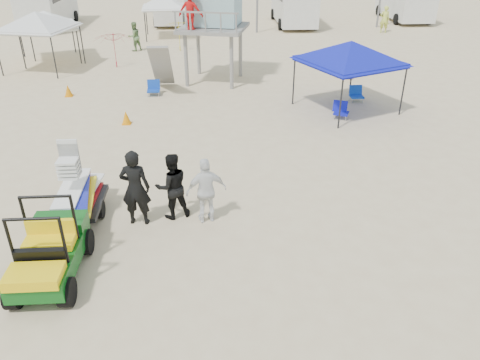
{
  "coord_description": "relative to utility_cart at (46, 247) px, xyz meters",
  "views": [
    {
      "loc": [
        -0.03,
        -6.56,
        6.49
      ],
      "look_at": [
        0.5,
        3.0,
        1.3
      ],
      "focal_mm": 35.0,
      "sensor_mm": 36.0,
      "label": 1
    }
  ],
  "objects": [
    {
      "name": "ground",
      "position": [
        3.52,
        -1.29,
        -0.8
      ],
      "size": [
        140.0,
        140.0,
        0.0
      ],
      "primitive_type": "plane",
      "color": "beige",
      "rests_on": "ground"
    },
    {
      "name": "utility_cart",
      "position": [
        0.0,
        0.0,
        0.0
      ],
      "size": [
        1.2,
        2.27,
        1.72
      ],
      "color": "#0C4E14",
      "rests_on": "ground"
    },
    {
      "name": "surf_trailer",
      "position": [
        0.0,
        2.33,
        -0.05
      ],
      "size": [
        1.18,
        2.16,
        1.84
      ],
      "color": "black",
      "rests_on": "ground"
    },
    {
      "name": "man_left",
      "position": [
        1.52,
        2.03,
        0.18
      ],
      "size": [
        0.75,
        0.52,
        1.96
      ],
      "primitive_type": "imported",
      "rotation": [
        0.0,
        0.0,
        3.06
      ],
      "color": "black",
      "rests_on": "ground"
    },
    {
      "name": "man_mid",
      "position": [
        2.37,
        2.28,
        0.06
      ],
      "size": [
        1.01,
        0.89,
        1.73
      ],
      "primitive_type": "imported",
      "rotation": [
        0.0,
        0.0,
        3.47
      ],
      "color": "black",
      "rests_on": "ground"
    },
    {
      "name": "man_right",
      "position": [
        3.22,
        2.03,
        0.05
      ],
      "size": [
        1.07,
        0.63,
        1.7
      ],
      "primitive_type": "imported",
      "rotation": [
        0.0,
        0.0,
        3.37
      ],
      "color": "white",
      "rests_on": "ground"
    },
    {
      "name": "lifeguard_tower",
      "position": [
        3.41,
        14.26,
        2.61
      ],
      "size": [
        3.47,
        3.47,
        4.57
      ],
      "color": "gray",
      "rests_on": "ground"
    },
    {
      "name": "canopy_blue",
      "position": [
        8.7,
        9.9,
        1.77
      ],
      "size": [
        4.21,
        4.21,
        3.12
      ],
      "color": "black",
      "rests_on": "ground"
    },
    {
      "name": "canopy_white_a",
      "position": [
        -5.23,
        16.7,
        1.91
      ],
      "size": [
        3.68,
        3.68,
        3.26
      ],
      "color": "black",
      "rests_on": "ground"
    },
    {
      "name": "canopy_white_b",
      "position": [
        -5.47,
        18.64,
        1.66
      ],
      "size": [
        3.77,
        3.77,
        3.01
      ],
      "color": "black",
      "rests_on": "ground"
    },
    {
      "name": "umbrella_a",
      "position": [
        -1.65,
        16.86,
        0.09
      ],
      "size": [
        2.55,
        2.58,
        1.79
      ],
      "primitive_type": "imported",
      "rotation": [
        0.0,
        0.0,
        -0.38
      ],
      "color": "#B41325",
      "rests_on": "ground"
    },
    {
      "name": "umbrella_b",
      "position": [
        1.49,
        20.43,
        0.05
      ],
      "size": [
        2.09,
        2.12,
        1.71
      ],
      "primitive_type": "imported",
      "rotation": [
        0.0,
        0.0,
        0.12
      ],
      "color": "yellow",
      "rests_on": "ground"
    },
    {
      "name": "cone_near",
      "position": [
        0.16,
        8.76,
        -0.55
      ],
      "size": [
        0.34,
        0.34,
        0.5
      ],
      "primitive_type": "cone",
      "color": "orange",
      "rests_on": "ground"
    },
    {
      "name": "cone_far",
      "position": [
        -2.87,
        12.19,
        -0.55
      ],
      "size": [
        0.34,
        0.34,
        0.5
      ],
      "primitive_type": "cone",
      "color": "orange",
      "rests_on": "ground"
    },
    {
      "name": "beach_chair_a",
      "position": [
        0.81,
        12.2,
        -0.49
      ],
      "size": [
        0.56,
        0.6,
        0.64
      ],
      "color": "#0F3BAB",
      "rests_on": "ground"
    },
    {
      "name": "beach_chair_b",
      "position": [
        9.44,
        10.91,
        -0.49
      ],
      "size": [
        0.54,
        0.58,
        0.64
      ],
      "color": "#1042B2",
      "rests_on": "ground"
    },
    {
      "name": "beach_chair_c",
      "position": [
        8.29,
        8.97,
        -0.49
      ],
      "size": [
        0.7,
        0.77,
        0.64
      ],
      "color": "#1015B2",
      "rests_on": "ground"
    },
    {
      "name": "rv_far_left",
      "position": [
        -8.48,
        28.7,
        1.0
      ],
      "size": [
        2.64,
        6.8,
        3.25
      ],
      "color": "silver",
      "rests_on": "ground"
    },
    {
      "name": "distant_beachgoers",
      "position": [
        6.66,
        19.62,
        0.04
      ],
      "size": [
        17.36,
        11.64,
        1.78
      ],
      "color": "#B27133",
      "rests_on": "ground"
    }
  ]
}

